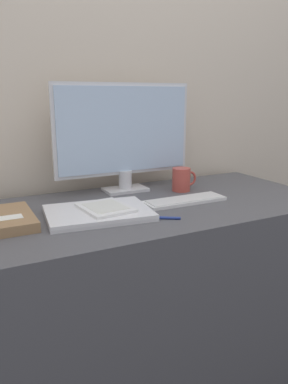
# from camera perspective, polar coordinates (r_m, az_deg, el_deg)

# --- Properties ---
(wall_back) EXTENTS (3.60, 0.05, 2.40)m
(wall_back) POSITION_cam_1_polar(r_m,az_deg,el_deg) (1.65, -6.17, 16.61)
(wall_back) COLOR beige
(wall_back) RESTS_ON ground_plane
(desk) EXTENTS (1.38, 0.63, 0.75)m
(desk) POSITION_cam_1_polar(r_m,az_deg,el_deg) (1.50, 0.10, -15.86)
(desk) COLOR #4C4C51
(desk) RESTS_ON ground_plane
(monitor) EXTENTS (0.58, 0.11, 0.43)m
(monitor) POSITION_cam_1_polar(r_m,az_deg,el_deg) (1.51, -3.02, 8.78)
(monitor) COLOR silver
(monitor) RESTS_ON desk
(keyboard) EXTENTS (0.32, 0.10, 0.01)m
(keyboard) POSITION_cam_1_polar(r_m,az_deg,el_deg) (1.39, 6.21, -1.27)
(keyboard) COLOR silver
(keyboard) RESTS_ON desk
(laptop) EXTENTS (0.36, 0.28, 0.02)m
(laptop) POSITION_cam_1_polar(r_m,az_deg,el_deg) (1.23, -7.00, -3.17)
(laptop) COLOR silver
(laptop) RESTS_ON desk
(ereader) EXTENTS (0.16, 0.19, 0.01)m
(ereader) POSITION_cam_1_polar(r_m,az_deg,el_deg) (1.23, -5.90, -2.38)
(ereader) COLOR white
(ereader) RESTS_ON laptop
(notebook) EXTENTS (0.16, 0.25, 0.03)m
(notebook) POSITION_cam_1_polar(r_m,az_deg,el_deg) (1.22, -20.26, -3.91)
(notebook) COLOR #93704C
(notebook) RESTS_ON desk
(coffee_mug) EXTENTS (0.11, 0.07, 0.10)m
(coffee_mug) POSITION_cam_1_polar(r_m,az_deg,el_deg) (1.55, 5.79, 1.92)
(coffee_mug) COLOR #B7473D
(coffee_mug) RESTS_ON desk
(pen) EXTENTS (0.12, 0.08, 0.01)m
(pen) POSITION_cam_1_polar(r_m,az_deg,el_deg) (1.20, 2.32, -3.93)
(pen) COLOR navy
(pen) RESTS_ON desk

